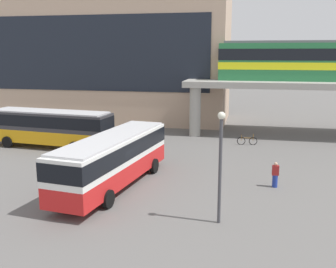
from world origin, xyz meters
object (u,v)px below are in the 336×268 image
station_building (112,59)px  bus_main (113,156)px  bicycle_brown (247,141)px  bus_secondary (50,125)px  pedestrian_by_bike_rack (275,176)px

station_building → bus_main: 26.99m
station_building → bicycle_brown: bearing=-34.8°
station_building → bus_main: station_building is taller
station_building → bicycle_brown: 21.57m
station_building → bus_secondary: size_ratio=2.51×
bicycle_brown → pedestrian_by_bike_rack: 11.36m
station_building → pedestrian_by_bike_rack: size_ratio=17.91×
station_building → bicycle_brown: size_ratio=15.84×
bus_main → pedestrian_by_bike_rack: bus_main is taller
bus_main → bus_secondary: size_ratio=1.00×
bus_secondary → station_building: bearing=90.3°
bus_main → pedestrian_by_bike_rack: 9.93m
station_building → bus_secondary: (0.10, -16.25, -5.30)m
pedestrian_by_bike_rack → station_building: bearing=129.2°
bus_secondary → bicycle_brown: bus_secondary is taller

